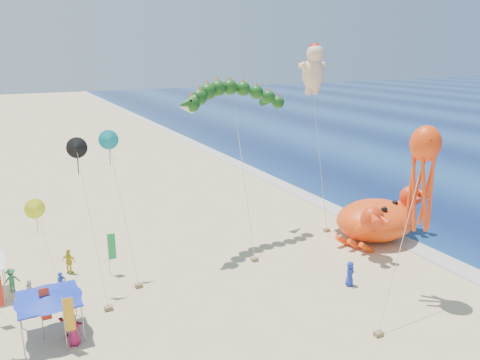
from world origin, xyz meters
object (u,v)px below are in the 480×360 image
dragon_kite (233,100)px  cherub_kite (314,68)px  octopus_kite (423,170)px  crab_inflatable (377,219)px  canopy_blue (48,295)px

dragon_kite → cherub_kite: bearing=2.9°
dragon_kite → octopus_kite: bearing=-65.5°
crab_inflatable → canopy_blue: (-25.61, -2.37, 0.67)m
dragon_kite → canopy_blue: bearing=-153.1°
crab_inflatable → octopus_kite: (-4.59, -8.16, 6.56)m
octopus_kite → canopy_blue: bearing=164.6°
crab_inflatable → dragon_kite: dragon_kite is taller
cherub_kite → canopy_blue: cherub_kite is taller
cherub_kite → octopus_kite: size_ratio=1.43×
crab_inflatable → octopus_kite: octopus_kite is taller
canopy_blue → octopus_kite: bearing=-15.4°
crab_inflatable → cherub_kite: (-2.94, 5.59, 12.03)m
dragon_kite → octopus_kite: 15.04m
dragon_kite → octopus_kite: (6.09, -13.37, -3.22)m
cherub_kite → crab_inflatable: bearing=-62.2°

